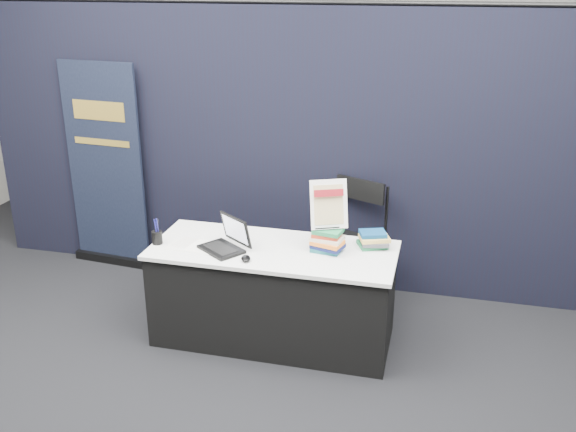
{
  "coord_description": "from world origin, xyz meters",
  "views": [
    {
      "loc": [
        1.15,
        -3.59,
        2.66
      ],
      "look_at": [
        0.11,
        0.55,
        1.02
      ],
      "focal_mm": 40.0,
      "sensor_mm": 36.0,
      "label": 1
    }
  ],
  "objects_px": {
    "display_table": "(274,294)",
    "pullup_banner": "(107,178)",
    "book_stack_short": "(373,239)",
    "info_sign": "(329,205)",
    "laptop": "(223,241)",
    "book_stack_tall": "(327,240)",
    "stacking_chair": "(355,240)"
  },
  "relations": [
    {
      "from": "laptop",
      "to": "pullup_banner",
      "type": "bearing_deg",
      "value": -178.9
    },
    {
      "from": "display_table",
      "to": "pullup_banner",
      "type": "relative_size",
      "value": 0.94
    },
    {
      "from": "book_stack_tall",
      "to": "stacking_chair",
      "type": "bearing_deg",
      "value": 79.88
    },
    {
      "from": "info_sign",
      "to": "display_table",
      "type": "bearing_deg",
      "value": 168.48
    },
    {
      "from": "laptop",
      "to": "pullup_banner",
      "type": "xyz_separation_m",
      "value": [
        -1.51,
        1.04,
        0.04
      ]
    },
    {
      "from": "display_table",
      "to": "info_sign",
      "type": "relative_size",
      "value": 4.95
    },
    {
      "from": "book_stack_short",
      "to": "laptop",
      "type": "bearing_deg",
      "value": -164.44
    },
    {
      "from": "book_stack_short",
      "to": "info_sign",
      "type": "height_order",
      "value": "info_sign"
    },
    {
      "from": "book_stack_short",
      "to": "display_table",
      "type": "bearing_deg",
      "value": -163.62
    },
    {
      "from": "book_stack_short",
      "to": "stacking_chair",
      "type": "bearing_deg",
      "value": 111.52
    },
    {
      "from": "stacking_chair",
      "to": "laptop",
      "type": "bearing_deg",
      "value": -113.97
    },
    {
      "from": "book_stack_tall",
      "to": "info_sign",
      "type": "relative_size",
      "value": 0.65
    },
    {
      "from": "display_table",
      "to": "book_stack_tall",
      "type": "distance_m",
      "value": 0.61
    },
    {
      "from": "book_stack_short",
      "to": "stacking_chair",
      "type": "relative_size",
      "value": 0.24
    },
    {
      "from": "info_sign",
      "to": "pullup_banner",
      "type": "height_order",
      "value": "pullup_banner"
    },
    {
      "from": "book_stack_short",
      "to": "info_sign",
      "type": "relative_size",
      "value": 0.68
    },
    {
      "from": "pullup_banner",
      "to": "laptop",
      "type": "bearing_deg",
      "value": -29.16
    },
    {
      "from": "book_stack_tall",
      "to": "pullup_banner",
      "type": "xyz_separation_m",
      "value": [
        -2.25,
        0.9,
        0.02
      ]
    },
    {
      "from": "book_stack_tall",
      "to": "info_sign",
      "type": "distance_m",
      "value": 0.26
    },
    {
      "from": "stacking_chair",
      "to": "pullup_banner",
      "type": "bearing_deg",
      "value": -162.39
    },
    {
      "from": "display_table",
      "to": "laptop",
      "type": "xyz_separation_m",
      "value": [
        -0.36,
        -0.09,
        0.43
      ]
    },
    {
      "from": "laptop",
      "to": "pullup_banner",
      "type": "distance_m",
      "value": 1.83
    },
    {
      "from": "book_stack_short",
      "to": "pullup_banner",
      "type": "bearing_deg",
      "value": 163.92
    },
    {
      "from": "laptop",
      "to": "stacking_chair",
      "type": "relative_size",
      "value": 0.39
    },
    {
      "from": "info_sign",
      "to": "stacking_chair",
      "type": "bearing_deg",
      "value": 56.06
    },
    {
      "from": "display_table",
      "to": "info_sign",
      "type": "xyz_separation_m",
      "value": [
        0.39,
        0.08,
        0.72
      ]
    },
    {
      "from": "book_stack_short",
      "to": "stacking_chair",
      "type": "distance_m",
      "value": 0.58
    },
    {
      "from": "laptop",
      "to": "book_stack_short",
      "type": "height_order",
      "value": "laptop"
    },
    {
      "from": "book_stack_tall",
      "to": "info_sign",
      "type": "height_order",
      "value": "info_sign"
    },
    {
      "from": "book_stack_short",
      "to": "pullup_banner",
      "type": "distance_m",
      "value": 2.67
    },
    {
      "from": "laptop",
      "to": "book_stack_tall",
      "type": "height_order",
      "value": "laptop"
    },
    {
      "from": "book_stack_short",
      "to": "pullup_banner",
      "type": "relative_size",
      "value": 0.13
    }
  ]
}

